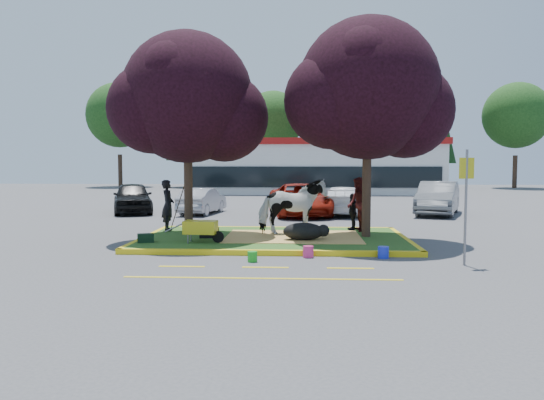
{
  "coord_description": "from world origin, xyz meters",
  "views": [
    {
      "loc": [
        0.81,
        -16.55,
        2.47
      ],
      "look_at": [
        -0.09,
        0.5,
        1.27
      ],
      "focal_mm": 35.0,
      "sensor_mm": 36.0,
      "label": 1
    }
  ],
  "objects_px": {
    "bucket_blue": "(383,252)",
    "car_silver": "(202,201)",
    "handler": "(168,205)",
    "wheelbarrow": "(201,228)",
    "sign_post": "(466,193)",
    "car_black": "(132,198)",
    "bucket_pink": "(308,252)",
    "bucket_green": "(252,257)",
    "cow": "(292,207)",
    "calf": "(303,231)"
  },
  "relations": [
    {
      "from": "calf",
      "to": "bucket_blue",
      "type": "relative_size",
      "value": 4.05
    },
    {
      "from": "calf",
      "to": "bucket_green",
      "type": "xyz_separation_m",
      "value": [
        -1.29,
        -2.76,
        -0.29
      ]
    },
    {
      "from": "car_black",
      "to": "car_silver",
      "type": "relative_size",
      "value": 1.18
    },
    {
      "from": "calf",
      "to": "handler",
      "type": "distance_m",
      "value": 5.07
    },
    {
      "from": "wheelbarrow",
      "to": "car_silver",
      "type": "relative_size",
      "value": 0.45
    },
    {
      "from": "bucket_blue",
      "to": "sign_post",
      "type": "bearing_deg",
      "value": -25.71
    },
    {
      "from": "cow",
      "to": "wheelbarrow",
      "type": "xyz_separation_m",
      "value": [
        -2.63,
        -1.94,
        -0.46
      ]
    },
    {
      "from": "calf",
      "to": "bucket_blue",
      "type": "height_order",
      "value": "calf"
    },
    {
      "from": "sign_post",
      "to": "bucket_pink",
      "type": "height_order",
      "value": "sign_post"
    },
    {
      "from": "cow",
      "to": "sign_post",
      "type": "xyz_separation_m",
      "value": [
        4.23,
        -4.25,
        0.69
      ]
    },
    {
      "from": "handler",
      "to": "bucket_green",
      "type": "distance_m",
      "value": 5.88
    },
    {
      "from": "calf",
      "to": "handler",
      "type": "relative_size",
      "value": 0.71
    },
    {
      "from": "wheelbarrow",
      "to": "bucket_blue",
      "type": "distance_m",
      "value": 5.27
    },
    {
      "from": "handler",
      "to": "wheelbarrow",
      "type": "relative_size",
      "value": 1.03
    },
    {
      "from": "handler",
      "to": "car_black",
      "type": "height_order",
      "value": "handler"
    },
    {
      "from": "wheelbarrow",
      "to": "bucket_blue",
      "type": "xyz_separation_m",
      "value": [
        5.05,
        -1.44,
        -0.44
      ]
    },
    {
      "from": "wheelbarrow",
      "to": "car_black",
      "type": "height_order",
      "value": "car_black"
    },
    {
      "from": "bucket_blue",
      "to": "car_silver",
      "type": "bearing_deg",
      "value": 120.6
    },
    {
      "from": "cow",
      "to": "calf",
      "type": "relative_size",
      "value": 1.74
    },
    {
      "from": "sign_post",
      "to": "bucket_blue",
      "type": "xyz_separation_m",
      "value": [
        -1.8,
        0.87,
        -1.59
      ]
    },
    {
      "from": "sign_post",
      "to": "bucket_pink",
      "type": "xyz_separation_m",
      "value": [
        -3.75,
        0.87,
        -1.59
      ]
    },
    {
      "from": "handler",
      "to": "car_silver",
      "type": "relative_size",
      "value": 0.46
    },
    {
      "from": "calf",
      "to": "bucket_green",
      "type": "bearing_deg",
      "value": -138.82
    },
    {
      "from": "handler",
      "to": "car_silver",
      "type": "bearing_deg",
      "value": -5.16
    },
    {
      "from": "bucket_pink",
      "to": "car_silver",
      "type": "xyz_separation_m",
      "value": [
        -4.97,
        11.7,
        0.47
      ]
    },
    {
      "from": "sign_post",
      "to": "bucket_pink",
      "type": "bearing_deg",
      "value": 149.94
    },
    {
      "from": "sign_post",
      "to": "car_black",
      "type": "distance_m",
      "value": 17.8
    },
    {
      "from": "handler",
      "to": "wheelbarrow",
      "type": "xyz_separation_m",
      "value": [
        1.63,
        -2.63,
        -0.43
      ]
    },
    {
      "from": "car_black",
      "to": "bucket_blue",
      "type": "bearing_deg",
      "value": -68.24
    },
    {
      "from": "wheelbarrow",
      "to": "car_silver",
      "type": "distance_m",
      "value": 10.43
    },
    {
      "from": "bucket_green",
      "to": "calf",
      "type": "bearing_deg",
      "value": 64.95
    },
    {
      "from": "calf",
      "to": "wheelbarrow",
      "type": "bearing_deg",
      "value": 168.0
    },
    {
      "from": "car_black",
      "to": "car_silver",
      "type": "distance_m",
      "value": 3.55
    },
    {
      "from": "cow",
      "to": "wheelbarrow",
      "type": "distance_m",
      "value": 3.3
    },
    {
      "from": "bucket_blue",
      "to": "car_silver",
      "type": "xyz_separation_m",
      "value": [
        -6.92,
        11.7,
        0.47
      ]
    },
    {
      "from": "car_black",
      "to": "car_silver",
      "type": "bearing_deg",
      "value": -24.08
    },
    {
      "from": "calf",
      "to": "bucket_green",
      "type": "distance_m",
      "value": 3.06
    },
    {
      "from": "sign_post",
      "to": "car_silver",
      "type": "height_order",
      "value": "sign_post"
    },
    {
      "from": "sign_post",
      "to": "bucket_blue",
      "type": "bearing_deg",
      "value": 137.27
    },
    {
      "from": "calf",
      "to": "wheelbarrow",
      "type": "relative_size",
      "value": 0.72
    },
    {
      "from": "handler",
      "to": "sign_post",
      "type": "relative_size",
      "value": 0.63
    },
    {
      "from": "wheelbarrow",
      "to": "bucket_green",
      "type": "xyz_separation_m",
      "value": [
        1.7,
        -2.14,
        -0.46
      ]
    },
    {
      "from": "car_black",
      "to": "handler",
      "type": "bearing_deg",
      "value": -83.83
    },
    {
      "from": "bucket_green",
      "to": "wheelbarrow",
      "type": "bearing_deg",
      "value": 128.5
    },
    {
      "from": "bucket_green",
      "to": "bucket_pink",
      "type": "height_order",
      "value": "bucket_pink"
    },
    {
      "from": "bucket_blue",
      "to": "wheelbarrow",
      "type": "bearing_deg",
      "value": 164.08
    },
    {
      "from": "bucket_green",
      "to": "bucket_pink",
      "type": "xyz_separation_m",
      "value": [
        1.4,
        0.7,
        0.02
      ]
    },
    {
      "from": "bucket_blue",
      "to": "handler",
      "type": "bearing_deg",
      "value": 148.63
    },
    {
      "from": "cow",
      "to": "sign_post",
      "type": "relative_size",
      "value": 0.77
    },
    {
      "from": "cow",
      "to": "wheelbarrow",
      "type": "relative_size",
      "value": 1.26
    }
  ]
}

